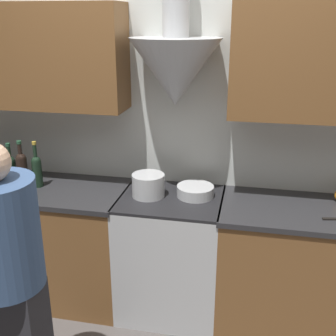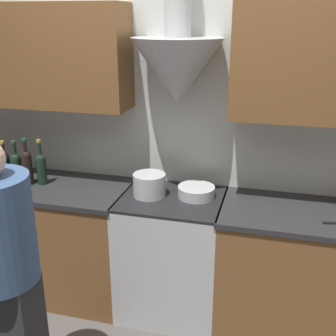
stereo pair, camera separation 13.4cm
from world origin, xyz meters
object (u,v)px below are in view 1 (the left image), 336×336
(stove_range, at_px, (171,254))
(wine_bottle_9, at_px, (37,169))
(person_foreground_left, at_px, (7,280))
(wine_bottle_7, at_px, (11,169))
(mixing_bowl, at_px, (195,191))
(stock_pot, at_px, (148,185))
(wine_bottle_8, at_px, (22,168))

(stove_range, distance_m, wine_bottle_9, 1.14)
(person_foreground_left, bearing_deg, stove_range, 59.12)
(stove_range, distance_m, wine_bottle_7, 1.31)
(wine_bottle_7, bearing_deg, mixing_bowl, 2.96)
(stove_range, relative_size, mixing_bowl, 3.54)
(wine_bottle_7, xyz_separation_m, person_foreground_left, (0.57, -1.01, -0.18))
(wine_bottle_7, distance_m, stock_pot, 1.02)
(stock_pot, bearing_deg, wine_bottle_7, -179.46)
(stock_pot, bearing_deg, mixing_bowl, 10.66)
(stove_range, bearing_deg, person_foreground_left, -120.88)
(wine_bottle_7, height_order, person_foreground_left, person_foreground_left)
(stock_pot, height_order, person_foreground_left, person_foreground_left)
(stock_pot, xyz_separation_m, person_foreground_left, (-0.46, -1.02, -0.13))
(mixing_bowl, distance_m, person_foreground_left, 1.33)
(stove_range, relative_size, person_foreground_left, 0.58)
(wine_bottle_7, xyz_separation_m, mixing_bowl, (1.34, 0.07, -0.09))
(stove_range, xyz_separation_m, wine_bottle_7, (-1.18, -0.01, 0.57))
(wine_bottle_7, distance_m, wine_bottle_9, 0.20)
(stock_pot, xyz_separation_m, mixing_bowl, (0.32, 0.06, -0.04))
(wine_bottle_8, height_order, person_foreground_left, person_foreground_left)
(wine_bottle_9, distance_m, stock_pot, 0.83)
(wine_bottle_8, relative_size, stock_pot, 1.55)
(stove_range, xyz_separation_m, wine_bottle_8, (-1.08, -0.03, 0.59))
(wine_bottle_8, bearing_deg, wine_bottle_7, 171.84)
(mixing_bowl, bearing_deg, wine_bottle_7, -177.04)
(wine_bottle_8, bearing_deg, mixing_bowl, 3.85)
(wine_bottle_9, relative_size, stock_pot, 1.52)
(stove_range, distance_m, stock_pot, 0.55)
(wine_bottle_7, relative_size, wine_bottle_9, 0.94)
(stove_range, bearing_deg, wine_bottle_7, -179.39)
(wine_bottle_8, bearing_deg, stove_range, 1.41)
(stove_range, height_order, wine_bottle_7, wine_bottle_7)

